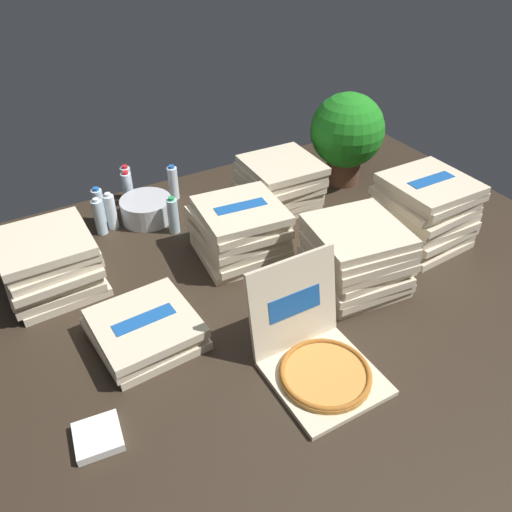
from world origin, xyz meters
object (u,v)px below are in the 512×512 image
Objects in this scene: water_bottle_6 at (128,189)px; water_bottle_3 at (173,183)px; water_bottle_0 at (111,211)px; water_bottle_2 at (100,217)px; water_bottle_1 at (99,206)px; potted_plant at (347,133)px; pizza_stack_left_near at (356,257)px; pizza_stack_left_mid at (279,184)px; pizza_stack_right_near at (239,231)px; ice_bucket at (147,209)px; pizza_stack_center_near at (50,263)px; water_bottle_5 at (173,216)px; pizza_stack_right_far at (425,211)px; napkin_pile at (98,437)px; pizza_stack_center_far at (145,330)px; open_pizza_box at (317,357)px; water_bottle_4 at (127,183)px.

water_bottle_3 is at bearing -13.95° from water_bottle_6.
water_bottle_2 is (-0.07, -0.02, 0.00)m from water_bottle_0.
water_bottle_1 is 0.38× the size of potted_plant.
pizza_stack_left_near reaches higher than pizza_stack_left_mid.
water_bottle_6 is (-0.31, 0.72, -0.04)m from pizza_stack_right_near.
pizza_stack_right_near is at bearing -62.07° from ice_bucket.
ice_bucket is at bearing -80.94° from water_bottle_6.
pizza_stack_center_near is at bearing -148.42° from water_bottle_3.
water_bottle_3 is at bearing 142.73° from pizza_stack_left_mid.
water_bottle_5 is (0.08, -0.19, 0.04)m from ice_bucket.
pizza_stack_right_far is 1.66m from water_bottle_1.
water_bottle_0 is at bearing -129.46° from water_bottle_6.
pizza_stack_left_mid is 2.71× the size of napkin_pile.
water_bottle_5 is (0.30, -0.28, 0.00)m from water_bottle_1.
water_bottle_2 is 0.30m from water_bottle_6.
water_bottle_6 is at bearing 166.05° from water_bottle_3.
water_bottle_0 is 0.33m from water_bottle_5.
pizza_stack_center_far is 2.81× the size of napkin_pile.
water_bottle_6 is at bearing 50.54° from water_bottle_0.
open_pizza_box is 1.59m from water_bottle_4.
water_bottle_3 is 0.38× the size of potted_plant.
open_pizza_box is 1.04× the size of pizza_stack_left_near.
pizza_stack_right_far is at bearing -1.03° from pizza_stack_center_far.
water_bottle_1 is 0.21m from water_bottle_6.
open_pizza_box is 2.24× the size of water_bottle_1.
water_bottle_5 is at bearing -112.47° from water_bottle_3.
pizza_stack_right_far is (1.68, -0.54, 0.04)m from pizza_stack_center_near.
pizza_stack_left_mid is 1.99× the size of water_bottle_1.
potted_plant is 3.58× the size of napkin_pile.
pizza_stack_right_far is at bearing -33.52° from water_bottle_5.
pizza_stack_center_near is at bearing -127.78° from water_bottle_1.
potted_plant is (1.17, -0.18, 0.25)m from ice_bucket.
pizza_stack_left_mid is (0.08, 0.76, -0.02)m from pizza_stack_left_near.
pizza_stack_center_far is 1.01× the size of pizza_stack_right_far.
pizza_stack_center_far is at bearing -148.13° from pizza_stack_left_mid.
water_bottle_0 and water_bottle_1 have the same top height.
pizza_stack_left_mid is at bearing 36.81° from napkin_pile.
water_bottle_3 is (-0.48, 0.36, -0.04)m from pizza_stack_left_mid.
water_bottle_3 is at bearing 161.64° from potted_plant.
water_bottle_4 is (0.17, 0.25, 0.00)m from water_bottle_0.
pizza_stack_center_near reaches higher than napkin_pile.
pizza_stack_right_far reaches higher than pizza_stack_left_mid.
pizza_stack_right_near is (-0.84, 0.35, -0.04)m from pizza_stack_right_far.
potted_plant is at bearing -18.36° from water_bottle_3.
pizza_stack_left_mid is 1.63m from napkin_pile.
water_bottle_1 is 0.27m from water_bottle_4.
pizza_stack_center_near is 2.04× the size of water_bottle_4.
pizza_stack_right_near is 2.11× the size of water_bottle_3.
water_bottle_3 reaches higher than ice_bucket.
water_bottle_1 is 1.00× the size of water_bottle_2.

